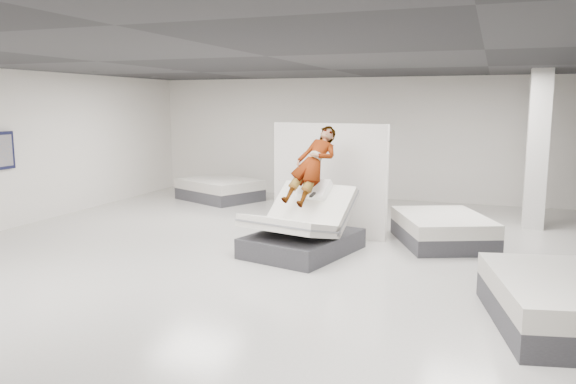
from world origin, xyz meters
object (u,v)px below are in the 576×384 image
at_px(remote, 312,195).
at_px(column, 537,150).
at_px(person, 312,181).
at_px(flat_bed_right_far, 442,229).
at_px(hero_bed, 302,232).
at_px(flat_bed_left_far, 220,190).
at_px(divider_panel, 328,180).
at_px(flat_bed_right_near, 568,303).

relative_size(remote, column, 0.04).
bearing_deg(person, flat_bed_right_far, 43.41).
relative_size(person, remote, 11.46).
xyz_separation_m(hero_bed, flat_bed_left_far, (-3.75, 4.32, -0.10)).
bearing_deg(flat_bed_right_far, remote, -141.39).
height_order(hero_bed, divider_panel, divider_panel).
relative_size(flat_bed_right_near, column, 0.75).
height_order(hero_bed, column, column).
bearing_deg(remote, flat_bed_left_far, 146.06).
relative_size(hero_bed, person, 1.37).
relative_size(divider_panel, flat_bed_right_far, 1.02).
relative_size(remote, divider_panel, 0.06).
height_order(hero_bed, flat_bed_left_far, hero_bed).
height_order(person, remote, person).
xyz_separation_m(hero_bed, flat_bed_right_near, (3.86, -2.00, -0.09)).
bearing_deg(divider_panel, column, 37.27).
distance_m(divider_panel, flat_bed_right_far, 2.30).
bearing_deg(flat_bed_left_far, divider_panel, -36.76).
height_order(flat_bed_right_near, flat_bed_left_far, flat_bed_right_near).
relative_size(flat_bed_right_near, flat_bed_left_far, 0.98).
height_order(person, flat_bed_left_far, person).
relative_size(flat_bed_right_far, column, 0.73).
distance_m(divider_panel, column, 4.28).
height_order(divider_panel, flat_bed_left_far, divider_panel).
relative_size(person, flat_bed_left_far, 0.66).
bearing_deg(flat_bed_right_near, hero_bed, 152.57).
height_order(hero_bed, flat_bed_right_far, hero_bed).
bearing_deg(remote, hero_bed, 173.85).
relative_size(divider_panel, column, 0.74).
bearing_deg(person, flat_bed_right_near, -17.51).
height_order(hero_bed, remote, hero_bed).
bearing_deg(remote, column, 58.52).
bearing_deg(flat_bed_right_far, hero_bed, -145.49).
bearing_deg(hero_bed, divider_panel, 88.93).
bearing_deg(flat_bed_right_near, flat_bed_left_far, 140.29).
distance_m(remote, flat_bed_left_far, 5.96).
distance_m(hero_bed, flat_bed_left_far, 5.72).
bearing_deg(flat_bed_right_far, person, -150.62).
relative_size(remote, flat_bed_right_far, 0.06).
height_order(divider_panel, column, column).
relative_size(person, column, 0.50).
bearing_deg(person, column, 54.15).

